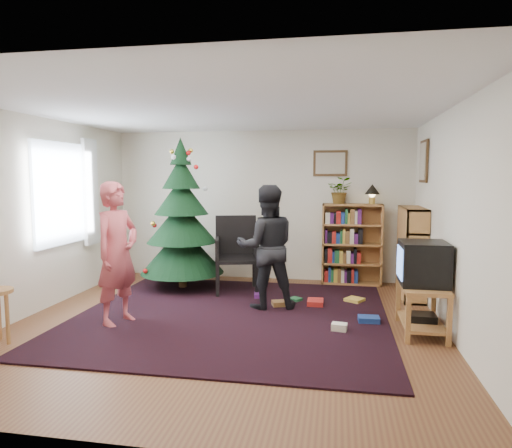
% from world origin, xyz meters
% --- Properties ---
extents(floor, '(5.00, 5.00, 0.00)m').
position_xyz_m(floor, '(0.00, 0.00, 0.00)').
color(floor, brown).
rests_on(floor, ground).
extents(ceiling, '(5.00, 5.00, 0.00)m').
position_xyz_m(ceiling, '(0.00, 0.00, 2.50)').
color(ceiling, white).
rests_on(ceiling, wall_back).
extents(wall_back, '(5.00, 0.02, 2.50)m').
position_xyz_m(wall_back, '(0.00, 2.50, 1.25)').
color(wall_back, silver).
rests_on(wall_back, floor).
extents(wall_front, '(5.00, 0.02, 2.50)m').
position_xyz_m(wall_front, '(0.00, -2.50, 1.25)').
color(wall_front, silver).
rests_on(wall_front, floor).
extents(wall_left, '(0.02, 5.00, 2.50)m').
position_xyz_m(wall_left, '(-2.50, 0.00, 1.25)').
color(wall_left, silver).
rests_on(wall_left, floor).
extents(wall_right, '(0.02, 5.00, 2.50)m').
position_xyz_m(wall_right, '(2.50, 0.00, 1.25)').
color(wall_right, silver).
rests_on(wall_right, floor).
extents(rug, '(3.80, 3.60, 0.02)m').
position_xyz_m(rug, '(0.00, 0.30, 0.01)').
color(rug, black).
rests_on(rug, floor).
extents(window_pane, '(0.04, 1.20, 1.40)m').
position_xyz_m(window_pane, '(-2.47, 0.60, 1.50)').
color(window_pane, silver).
rests_on(window_pane, wall_left).
extents(curtain, '(0.06, 0.35, 1.60)m').
position_xyz_m(curtain, '(-2.43, 1.30, 1.50)').
color(curtain, silver).
rests_on(curtain, wall_left).
extents(picture_back, '(0.55, 0.03, 0.42)m').
position_xyz_m(picture_back, '(1.15, 2.48, 1.95)').
color(picture_back, '#4C3319').
rests_on(picture_back, wall_back).
extents(picture_right, '(0.03, 0.50, 0.60)m').
position_xyz_m(picture_right, '(2.48, 1.75, 1.95)').
color(picture_right, '#4C3319').
rests_on(picture_right, wall_right).
extents(christmas_tree, '(1.28, 1.28, 2.33)m').
position_xyz_m(christmas_tree, '(-1.08, 1.57, 0.97)').
color(christmas_tree, '#3F2816').
rests_on(christmas_tree, rug).
extents(bookshelf_back, '(0.95, 0.30, 1.30)m').
position_xyz_m(bookshelf_back, '(1.52, 2.34, 0.66)').
color(bookshelf_back, '#AF793E').
rests_on(bookshelf_back, floor).
extents(bookshelf_right, '(0.30, 0.95, 1.30)m').
position_xyz_m(bookshelf_right, '(2.34, 1.67, 0.66)').
color(bookshelf_right, '#AF793E').
rests_on(bookshelf_right, floor).
extents(tv_stand, '(0.47, 0.84, 0.55)m').
position_xyz_m(tv_stand, '(2.22, 0.09, 0.32)').
color(tv_stand, '#AF793E').
rests_on(tv_stand, floor).
extents(crt_tv, '(0.50, 0.54, 0.47)m').
position_xyz_m(crt_tv, '(2.22, 0.09, 0.79)').
color(crt_tv, black).
rests_on(crt_tv, tv_stand).
extents(armchair, '(0.76, 0.77, 1.14)m').
position_xyz_m(armchair, '(-0.19, 1.58, 0.62)').
color(armchair, black).
rests_on(armchair, rug).
extents(person_standing, '(0.57, 0.71, 1.68)m').
position_xyz_m(person_standing, '(-1.25, -0.20, 0.84)').
color(person_standing, '#BA4A51').
rests_on(person_standing, rug).
extents(person_by_chair, '(0.93, 0.81, 1.63)m').
position_xyz_m(person_by_chair, '(0.37, 0.74, 0.82)').
color(person_by_chair, black).
rests_on(person_by_chair, rug).
extents(potted_plant, '(0.41, 0.36, 0.42)m').
position_xyz_m(potted_plant, '(1.32, 2.34, 1.51)').
color(potted_plant, gray).
rests_on(potted_plant, bookshelf_back).
extents(table_lamp, '(0.24, 0.24, 0.31)m').
position_xyz_m(table_lamp, '(1.82, 2.34, 1.51)').
color(table_lamp, '#A57F33').
rests_on(table_lamp, bookshelf_back).
extents(floor_clutter, '(1.66, 1.46, 0.08)m').
position_xyz_m(floor_clutter, '(1.00, 0.78, 0.04)').
color(floor_clutter, '#A51E19').
rests_on(floor_clutter, rug).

